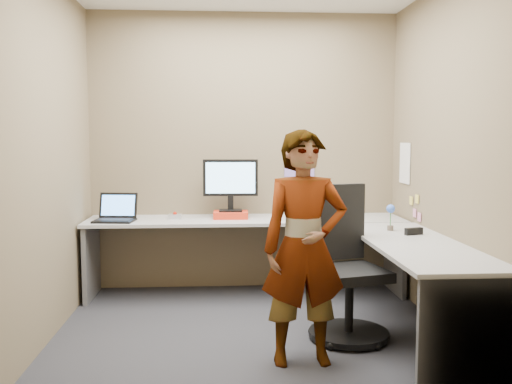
{
  "coord_description": "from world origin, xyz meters",
  "views": [
    {
      "loc": [
        -0.25,
        -4.33,
        1.49
      ],
      "look_at": [
        0.05,
        0.25,
        1.05
      ],
      "focal_mm": 40.0,
      "sensor_mm": 36.0,
      "label": 1
    }
  ],
  "objects": [
    {
      "name": "flower",
      "position": [
        1.15,
        0.21,
        0.87
      ],
      "size": [
        0.07,
        0.07,
        0.22
      ],
      "color": "brown",
      "rests_on": "desk"
    },
    {
      "name": "desk",
      "position": [
        0.44,
        0.39,
        0.59
      ],
      "size": [
        2.98,
        2.58,
        0.73
      ],
      "color": "#A2A2A2",
      "rests_on": "ground"
    },
    {
      "name": "laptop",
      "position": [
        -1.19,
        0.9,
        0.79
      ],
      "size": [
        0.39,
        0.33,
        0.25
      ],
      "rotation": [
        0.0,
        0.0,
        -0.13
      ],
      "color": "black",
      "rests_on": "desk"
    },
    {
      "name": "calendar_white",
      "position": [
        1.49,
        0.9,
        1.25
      ],
      "size": [
        0.01,
        0.28,
        0.38
      ],
      "primitive_type": "cube",
      "color": "white",
      "rests_on": "wall_right"
    },
    {
      "name": "ground",
      "position": [
        0.0,
        0.0,
        0.0
      ],
      "size": [
        3.0,
        3.0,
        0.0
      ],
      "primitive_type": "plane",
      "color": "#232227",
      "rests_on": "ground"
    },
    {
      "name": "wall_back",
      "position": [
        0.0,
        1.3,
        1.35
      ],
      "size": [
        3.0,
        0.0,
        3.0
      ],
      "primitive_type": "plane",
      "rotation": [
        1.57,
        0.0,
        0.0
      ],
      "color": "brown",
      "rests_on": "ground"
    },
    {
      "name": "trackball_mouse",
      "position": [
        -0.66,
        0.99,
        0.76
      ],
      "size": [
        0.12,
        0.08,
        0.07
      ],
      "color": "#B7B7BC",
      "rests_on": "desk"
    },
    {
      "name": "office_chair",
      "position": [
        0.69,
        -0.21,
        0.46
      ],
      "size": [
        0.63,
        0.61,
        1.11
      ],
      "rotation": [
        0.0,
        0.0,
        0.26
      ],
      "color": "black",
      "rests_on": "ground"
    },
    {
      "name": "wall_right",
      "position": [
        1.5,
        0.0,
        1.35
      ],
      "size": [
        0.0,
        2.7,
        2.7
      ],
      "primitive_type": "plane",
      "rotation": [
        1.57,
        0.0,
        -1.57
      ],
      "color": "brown",
      "rests_on": "ground"
    },
    {
      "name": "sticky_note_c",
      "position": [
        1.49,
        0.48,
        0.8
      ],
      "size": [
        0.01,
        0.07,
        0.07
      ],
      "primitive_type": "cube",
      "color": "pink",
      "rests_on": "wall_right"
    },
    {
      "name": "sticky_note_b",
      "position": [
        1.49,
        0.6,
        0.82
      ],
      "size": [
        0.01,
        0.07,
        0.07
      ],
      "primitive_type": "cube",
      "color": "pink",
      "rests_on": "wall_right"
    },
    {
      "name": "paper_ream",
      "position": [
        -0.14,
        1.01,
        0.76
      ],
      "size": [
        0.33,
        0.25,
        0.06
      ],
      "primitive_type": "cube",
      "rotation": [
        0.0,
        0.0,
        -0.03
      ],
      "color": "red",
      "rests_on": "desk"
    },
    {
      "name": "origami",
      "position": [
        0.27,
        0.79,
        0.76
      ],
      "size": [
        0.1,
        0.1,
        0.06
      ],
      "primitive_type": "cone",
      "color": "white",
      "rests_on": "desk"
    },
    {
      "name": "sticky_note_a",
      "position": [
        1.49,
        0.55,
        0.95
      ],
      "size": [
        0.01,
        0.07,
        0.07
      ],
      "primitive_type": "cube",
      "color": "#F2E059",
      "rests_on": "wall_right"
    },
    {
      "name": "monitor",
      "position": [
        -0.14,
        1.03,
        1.08
      ],
      "size": [
        0.52,
        0.16,
        0.49
      ],
      "rotation": [
        0.0,
        0.0,
        -0.03
      ],
      "color": "black",
      "rests_on": "paper_ream"
    },
    {
      "name": "sticky_note_d",
      "position": [
        1.49,
        0.7,
        0.92
      ],
      "size": [
        0.01,
        0.07,
        0.07
      ],
      "primitive_type": "cube",
      "color": "#F2E059",
      "rests_on": "wall_right"
    },
    {
      "name": "wall_left",
      "position": [
        -1.5,
        0.0,
        1.35
      ],
      "size": [
        0.0,
        2.7,
        2.7
      ],
      "primitive_type": "plane",
      "rotation": [
        1.57,
        0.0,
        1.57
      ],
      "color": "brown",
      "rests_on": "ground"
    },
    {
      "name": "person",
      "position": [
        0.31,
        -0.69,
        0.77
      ],
      "size": [
        0.58,
        0.4,
        1.54
      ],
      "primitive_type": "imported",
      "rotation": [
        0.0,
        0.0,
        0.05
      ],
      "color": "#999399",
      "rests_on": "ground"
    },
    {
      "name": "stapler",
      "position": [
        1.27,
        -0.01,
        0.76
      ],
      "size": [
        0.15,
        0.09,
        0.05
      ],
      "primitive_type": "cube",
      "rotation": [
        0.0,
        0.0,
        0.32
      ],
      "color": "black",
      "rests_on": "desk"
    },
    {
      "name": "calendar_purple",
      "position": [
        0.55,
        1.29,
        1.3
      ],
      "size": [
        0.3,
        0.01,
        0.4
      ],
      "primitive_type": "cube",
      "color": "#846BB7",
      "rests_on": "wall_back"
    }
  ]
}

